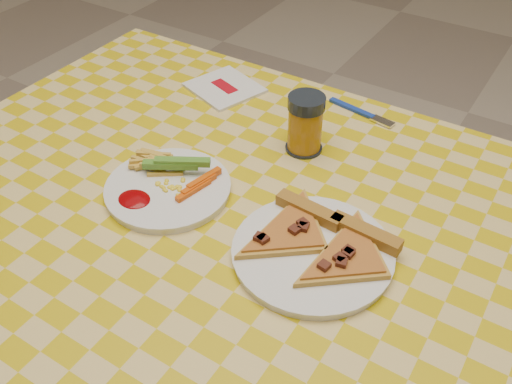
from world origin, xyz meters
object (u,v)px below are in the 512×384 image
at_px(plate_left, 168,189).
at_px(drink_glass, 305,124).
at_px(table, 256,252).
at_px(plate_right, 312,254).

height_order(plate_left, drink_glass, drink_glass).
relative_size(table, plate_right, 5.42).
relative_size(plate_left, plate_right, 0.88).
distance_m(table, drink_glass, 0.25).
xyz_separation_m(plate_right, drink_glass, (-0.14, 0.23, 0.05)).
bearing_deg(plate_right, table, 168.89).
distance_m(plate_left, drink_glass, 0.27).
distance_m(table, plate_left, 0.18).
bearing_deg(drink_glass, table, -82.28).
distance_m(plate_right, drink_glass, 0.28).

